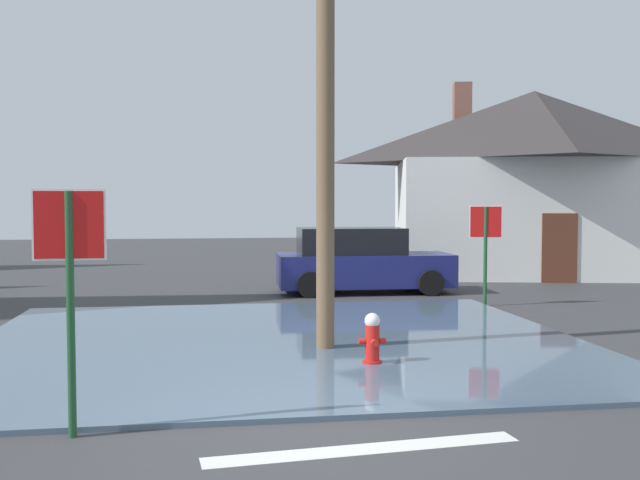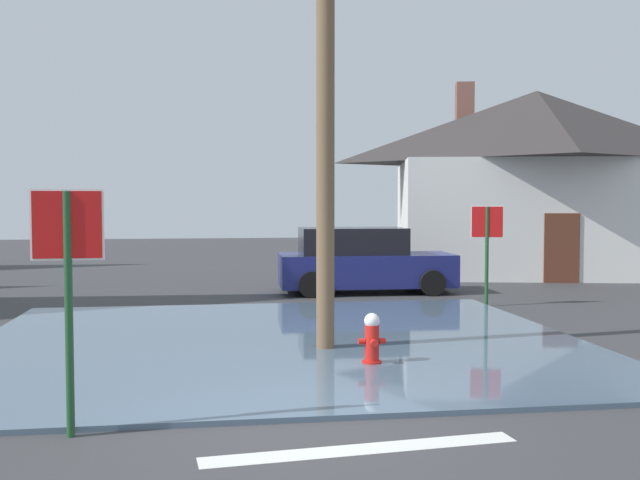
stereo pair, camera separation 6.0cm
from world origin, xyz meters
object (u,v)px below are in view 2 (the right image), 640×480
at_px(parked_car, 362,262).
at_px(house, 536,178).
at_px(utility_pole, 325,73).
at_px(fire_hydrant, 372,341).
at_px(stop_sign_near, 68,262).
at_px(stop_sign_far, 487,235).

bearing_deg(parked_car, house, 33.98).
bearing_deg(utility_pole, fire_hydrant, -67.62).
bearing_deg(house, stop_sign_near, -127.78).
bearing_deg(stop_sign_far, parked_car, 128.34).
height_order(fire_hydrant, utility_pole, utility_pole).
bearing_deg(fire_hydrant, stop_sign_near, -144.77).
xyz_separation_m(house, parked_car, (-6.80, -4.58, -2.31)).
xyz_separation_m(stop_sign_near, parked_car, (5.19, 10.89, -0.94)).
bearing_deg(fire_hydrant, stop_sign_far, 55.24).
bearing_deg(stop_sign_near, utility_pole, 49.90).
distance_m(fire_hydrant, parked_car, 8.51).
relative_size(stop_sign_near, utility_pole, 0.30).
distance_m(fire_hydrant, utility_pole, 4.09).
height_order(stop_sign_near, house, house).
bearing_deg(stop_sign_far, stop_sign_near, -132.65).
relative_size(fire_hydrant, house, 0.07).
height_order(fire_hydrant, house, house).
bearing_deg(utility_pole, house, 52.98).
distance_m(stop_sign_far, parked_car, 3.69).
bearing_deg(fire_hydrant, utility_pole, 112.38).
bearing_deg(house, parked_car, -146.02).
distance_m(stop_sign_near, house, 19.62).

